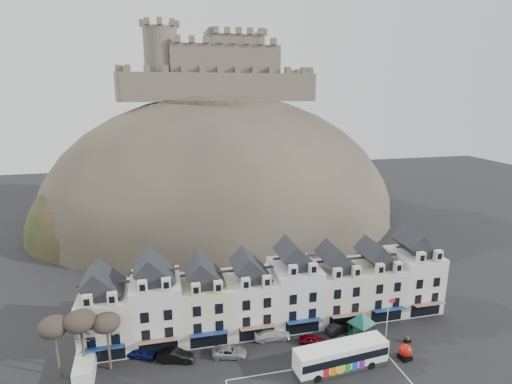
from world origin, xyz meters
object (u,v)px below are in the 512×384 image
car_black (176,356)px  car_white (272,334)px  flagpole (388,318)px  bus (341,355)px  red_buoy (405,352)px  white_van (85,369)px  car_charcoal (339,327)px  car_maroon (313,340)px  bus_shelter (362,318)px  car_silver (230,352)px  car_navy (141,353)px

car_black → car_white: size_ratio=0.89×
flagpole → bus: bearing=-158.7°
red_buoy → white_van: bearing=171.8°
car_charcoal → red_buoy: bearing=-161.4°
white_van → car_black: bearing=-0.1°
bus → car_charcoal: 8.28m
white_van → car_maroon: bearing=-3.2°
bus → bus_shelter: size_ratio=2.28×
bus → car_charcoal: (3.28, 7.51, -1.22)m
red_buoy → car_white: size_ratio=0.40×
white_van → car_white: 24.80m
red_buoy → white_van: (-40.69, 5.88, 0.11)m
car_charcoal → car_maroon: bearing=92.0°
car_maroon → bus: bearing=-144.6°
bus_shelter → red_buoy: 7.01m
white_van → car_silver: bearing=-3.2°
red_buoy → car_maroon: (-10.72, 5.88, -0.44)m
bus_shelter → car_navy: bus_shelter is taller
car_navy → car_silver: size_ratio=0.90×
car_white → car_silver: bearing=113.7°
bus → flagpole: bearing=16.0°
bus_shelter → car_silver: bus_shelter is taller
car_white → flagpole: bearing=-104.9°
car_silver → bus_shelter: bearing=-76.5°
bus → car_maroon: bearing=100.1°
red_buoy → car_black: 30.31m
car_silver → car_charcoal: (16.69, 1.83, 0.06)m
car_silver → white_van: bearing=103.6°
car_maroon → red_buoy: bearing=-98.7°
bus → car_silver: bearing=151.8°
bus_shelter → car_navy: bearing=150.4°
white_van → car_white: bearing=2.6°
bus_shelter → car_maroon: bearing=155.1°
flagpole → car_black: size_ratio=1.50×
bus_shelter → flagpole: 3.69m
bus → white_van: bus is taller
car_maroon → car_charcoal: 5.18m
car_black → flagpole: bearing=-79.9°
bus → flagpole: size_ratio=1.74×
car_white → car_maroon: (5.29, -2.50, -0.13)m
flagpole → car_black: (-28.87, 2.99, -3.32)m
bus_shelter → car_white: size_ratio=1.02×
white_van → car_charcoal: (34.81, 1.83, -0.50)m
car_navy → car_white: size_ratio=0.77×
car_navy → car_silver: 11.76m
bus_shelter → car_white: bearing=143.9°
red_buoy → car_black: bearing=167.7°
car_silver → car_white: (6.55, 2.50, 0.13)m
car_black → car_charcoal: 23.76m
bus → car_silver: (-13.41, 5.68, -1.28)m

